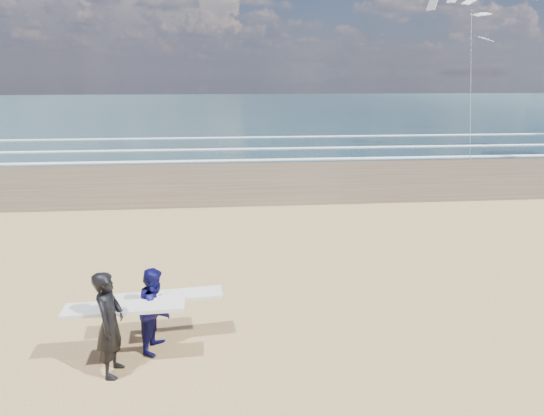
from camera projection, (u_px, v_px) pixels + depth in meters
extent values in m
cube|color=#463625|center=(538.00, 171.00, 27.22)|extent=(220.00, 12.00, 0.01)
cube|color=#1A313A|center=(332.00, 107.00, 79.00)|extent=(220.00, 100.00, 0.02)
cube|color=white|center=(492.00, 156.00, 31.81)|extent=(220.00, 0.50, 0.05)
cube|color=white|center=(459.00, 146.00, 36.32)|extent=(220.00, 0.50, 0.05)
cube|color=white|center=(425.00, 135.00, 42.55)|extent=(220.00, 0.50, 0.05)
imported|color=black|center=(110.00, 324.00, 8.64)|extent=(0.54, 0.77, 2.00)
cube|color=silver|center=(125.00, 308.00, 8.96)|extent=(2.22, 0.62, 0.07)
imported|color=#0D0D49|center=(156.00, 309.00, 9.50)|extent=(0.81, 0.95, 1.70)
cube|color=silver|center=(168.00, 296.00, 9.83)|extent=(2.24, 0.76, 0.07)
cube|color=slate|center=(470.00, 158.00, 31.12)|extent=(0.12, 0.12, 0.10)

